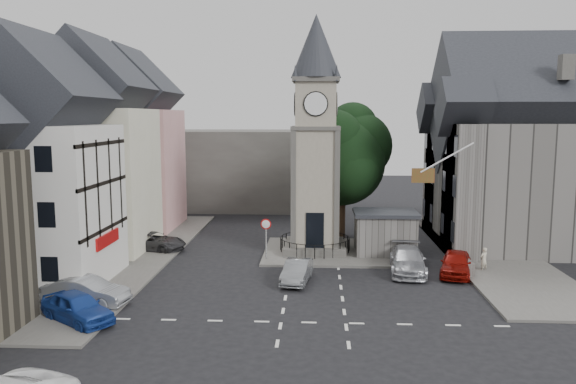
# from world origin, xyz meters

# --- Properties ---
(ground) EXTENTS (120.00, 120.00, 0.00)m
(ground) POSITION_xyz_m (0.00, 0.00, 0.00)
(ground) COLOR black
(ground) RESTS_ON ground
(pavement_west) EXTENTS (6.00, 30.00, 0.14)m
(pavement_west) POSITION_xyz_m (-12.50, 6.00, 0.07)
(pavement_west) COLOR #595651
(pavement_west) RESTS_ON ground
(pavement_east) EXTENTS (6.00, 26.00, 0.14)m
(pavement_east) POSITION_xyz_m (12.00, 8.00, 0.07)
(pavement_east) COLOR #595651
(pavement_east) RESTS_ON ground
(central_island) EXTENTS (10.00, 8.00, 0.16)m
(central_island) POSITION_xyz_m (1.50, 8.00, 0.08)
(central_island) COLOR #595651
(central_island) RESTS_ON ground
(road_markings) EXTENTS (20.00, 8.00, 0.01)m
(road_markings) POSITION_xyz_m (0.00, -5.50, 0.01)
(road_markings) COLOR silver
(road_markings) RESTS_ON ground
(clock_tower) EXTENTS (4.86, 4.86, 16.25)m
(clock_tower) POSITION_xyz_m (0.00, 7.99, 8.12)
(clock_tower) COLOR #4C4944
(clock_tower) RESTS_ON ground
(stone_shelter) EXTENTS (4.30, 3.30, 3.08)m
(stone_shelter) POSITION_xyz_m (4.80, 7.50, 1.55)
(stone_shelter) COLOR #595652
(stone_shelter) RESTS_ON ground
(town_tree) EXTENTS (7.20, 7.20, 10.80)m
(town_tree) POSITION_xyz_m (2.00, 13.00, 6.97)
(town_tree) COLOR black
(town_tree) RESTS_ON ground
(warning_sign_post) EXTENTS (0.70, 0.19, 2.85)m
(warning_sign_post) POSITION_xyz_m (-3.20, 5.43, 2.03)
(warning_sign_post) COLOR black
(warning_sign_post) RESTS_ON ground
(terrace_pink) EXTENTS (8.10, 7.60, 12.80)m
(terrace_pink) POSITION_xyz_m (-15.50, 16.00, 6.58)
(terrace_pink) COLOR #D0918F
(terrace_pink) RESTS_ON ground
(terrace_cream) EXTENTS (8.10, 7.60, 12.80)m
(terrace_cream) POSITION_xyz_m (-15.50, 8.00, 6.58)
(terrace_cream) COLOR beige
(terrace_cream) RESTS_ON ground
(terrace_tudor) EXTENTS (8.10, 7.60, 12.00)m
(terrace_tudor) POSITION_xyz_m (-15.50, 0.00, 6.19)
(terrace_tudor) COLOR silver
(terrace_tudor) RESTS_ON ground
(backdrop_west) EXTENTS (20.00, 10.00, 8.00)m
(backdrop_west) POSITION_xyz_m (-12.00, 28.00, 4.00)
(backdrop_west) COLOR #4C4944
(backdrop_west) RESTS_ON ground
(east_building) EXTENTS (14.40, 11.40, 12.60)m
(east_building) POSITION_xyz_m (15.59, 11.00, 6.26)
(east_building) COLOR #595652
(east_building) RESTS_ON ground
(east_boundary_wall) EXTENTS (0.40, 16.00, 0.90)m
(east_boundary_wall) POSITION_xyz_m (9.20, 10.00, 0.45)
(east_boundary_wall) COLOR #595652
(east_boundary_wall) RESTS_ON ground
(flagpole) EXTENTS (3.68, 0.10, 2.74)m
(flagpole) POSITION_xyz_m (8.00, 4.00, 7.00)
(flagpole) COLOR white
(flagpole) RESTS_ON ground
(car_west_blue) EXTENTS (4.41, 3.82, 1.43)m
(car_west_blue) POSITION_xyz_m (-10.94, -6.00, 0.72)
(car_west_blue) COLOR #1B3D98
(car_west_blue) RESTS_ON ground
(car_west_silver) EXTENTS (4.55, 2.24, 1.44)m
(car_west_silver) POSITION_xyz_m (-11.50, -3.64, 0.72)
(car_west_silver) COLOR #9EA2A6
(car_west_silver) RESTS_ON ground
(car_west_grey) EXTENTS (5.11, 3.29, 1.31)m
(car_west_grey) POSITION_xyz_m (-11.50, 8.00, 0.66)
(car_west_grey) COLOR #302F32
(car_west_grey) RESTS_ON ground
(car_island_silver) EXTENTS (1.87, 4.02, 1.27)m
(car_island_silver) POSITION_xyz_m (-1.00, 0.91, 0.64)
(car_island_silver) COLOR gray
(car_island_silver) RESTS_ON ground
(car_island_east) EXTENTS (2.62, 5.38, 1.51)m
(car_island_east) POSITION_xyz_m (5.70, 3.28, 0.75)
(car_island_east) COLOR #AAACB2
(car_island_east) RESTS_ON ground
(car_east_red) EXTENTS (2.85, 4.62, 1.47)m
(car_east_red) POSITION_xyz_m (8.50, 2.81, 0.73)
(car_east_red) COLOR maroon
(car_east_red) RESTS_ON ground
(pedestrian) EXTENTS (0.66, 0.61, 1.52)m
(pedestrian) POSITION_xyz_m (10.38, 3.64, 0.76)
(pedestrian) COLOR beige
(pedestrian) RESTS_ON ground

